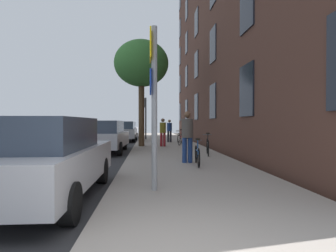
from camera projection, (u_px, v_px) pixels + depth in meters
The scene contains 18 objects.
ground_plane at pixel (113, 146), 17.17m from camera, with size 41.80×41.80×0.00m, color #332D28.
road_asphalt at pixel (80, 146), 17.02m from camera, with size 7.00×38.00×0.01m, color #2D2D30.
sidewalk at pixel (167, 145), 17.44m from camera, with size 4.20×38.00×0.12m, color #9E9389.
building_facade at pixel (208, 18), 17.03m from camera, with size 0.56×27.00×16.49m.
sign_post at pixel (153, 95), 5.52m from camera, with size 0.16×0.60×3.42m.
traffic_light at pixel (145, 111), 22.74m from camera, with size 0.43×0.24×3.56m.
tree_near at pixel (141, 64), 15.91m from camera, with size 3.26×3.26×6.36m.
bicycle_0 at pixel (197, 155), 8.76m from camera, with size 0.42×1.67×0.91m.
bicycle_1 at pixel (208, 146), 11.56m from camera, with size 0.48×1.71×0.97m.
bicycle_2 at pixel (182, 140), 15.95m from camera, with size 0.51×1.66×0.96m.
bicycle_3 at pixel (180, 138), 18.30m from camera, with size 0.42×1.66×0.97m.
pedestrian_0 at pixel (187, 133), 9.34m from camera, with size 0.48×0.48×1.81m.
pedestrian_1 at pixel (163, 130), 15.84m from camera, with size 0.40×0.40×1.67m.
pedestrian_2 at pixel (169, 129), 19.32m from camera, with size 0.46×0.46×1.64m.
car_0 at pixel (48, 158), 5.16m from camera, with size 1.82×4.30×1.62m.
car_1 at pixel (106, 136), 13.46m from camera, with size 1.99×4.43×1.62m.
car_2 at pixel (125, 131), 21.78m from camera, with size 1.90×4.45×1.62m.
car_3 at pixel (129, 129), 30.07m from camera, with size 1.97×4.09×1.62m.
Camera 1 is at (-0.14, -2.38, 1.53)m, focal length 28.35 mm.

